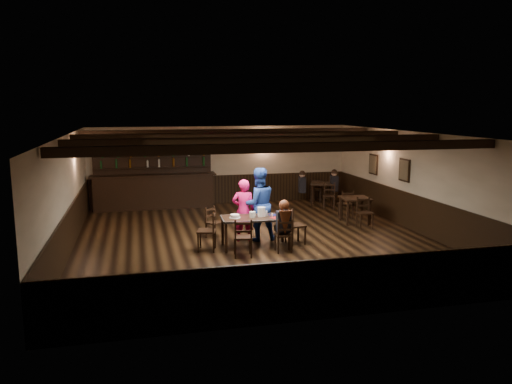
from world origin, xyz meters
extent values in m
plane|color=black|center=(0.00, 0.00, 0.00)|extent=(10.00, 10.00, 0.00)
cube|color=beige|center=(0.00, 5.00, 1.35)|extent=(9.00, 0.02, 2.70)
cube|color=beige|center=(0.00, -5.00, 1.35)|extent=(9.00, 0.02, 2.70)
cube|color=beige|center=(-4.50, 0.00, 1.35)|extent=(0.02, 10.00, 2.70)
cube|color=beige|center=(4.50, 0.00, 1.35)|extent=(0.02, 10.00, 2.70)
cube|color=silver|center=(0.00, 0.00, 2.70)|extent=(9.00, 10.00, 0.02)
cube|color=black|center=(0.00, 4.97, 0.50)|extent=(9.00, 0.04, 1.00)
cube|color=black|center=(0.00, -4.97, 0.50)|extent=(9.00, 0.04, 1.00)
cube|color=black|center=(-4.47, 0.00, 0.50)|extent=(0.04, 10.00, 1.00)
cube|color=black|center=(4.47, 0.00, 0.50)|extent=(0.04, 10.00, 1.00)
cube|color=black|center=(-1.90, 4.97, 1.85)|extent=(0.90, 0.03, 1.00)
cube|color=black|center=(-1.90, 4.95, 1.85)|extent=(0.80, 0.02, 0.90)
cube|color=black|center=(4.47, 0.50, 1.60)|extent=(0.03, 0.55, 0.65)
cube|color=#72664C|center=(4.45, 0.50, 1.60)|extent=(0.02, 0.45, 0.55)
cube|color=black|center=(4.47, 2.40, 1.55)|extent=(0.03, 0.55, 0.65)
cube|color=#72664C|center=(4.45, 2.40, 1.55)|extent=(0.02, 0.45, 0.55)
cube|color=black|center=(0.00, -3.00, 2.60)|extent=(8.90, 0.18, 0.18)
cube|color=black|center=(0.00, -1.00, 2.60)|extent=(8.90, 0.18, 0.18)
cube|color=black|center=(0.00, 1.00, 2.60)|extent=(8.90, 0.18, 0.18)
cube|color=black|center=(0.00, 3.00, 2.60)|extent=(8.90, 0.18, 0.18)
cube|color=black|center=(-0.93, -1.02, 0.35)|extent=(0.06, 0.06, 0.71)
cube|color=black|center=(-0.89, -0.32, 0.35)|extent=(0.06, 0.06, 0.71)
cube|color=black|center=(0.59, -1.10, 0.35)|extent=(0.06, 0.06, 0.71)
cube|color=black|center=(0.62, -0.40, 0.35)|extent=(0.06, 0.06, 0.71)
cube|color=black|center=(-0.15, -0.71, 0.73)|extent=(1.68, 0.90, 0.04)
cube|color=#A5A8AD|center=(-0.13, -0.32, 0.73)|extent=(1.63, 0.12, 0.05)
cube|color=#A5A8AD|center=(-0.17, -1.10, 0.73)|extent=(1.63, 0.12, 0.05)
cube|color=#A5A8AD|center=(0.65, -0.75, 0.73)|extent=(0.07, 0.82, 0.05)
cube|color=#A5A8AD|center=(-0.95, -0.67, 0.73)|extent=(0.07, 0.82, 0.05)
cube|color=black|center=(-0.40, -1.22, 0.21)|extent=(0.04, 0.04, 0.43)
cube|color=black|center=(-0.45, -1.55, 0.21)|extent=(0.04, 0.04, 0.43)
cube|color=black|center=(-0.75, -1.16, 0.21)|extent=(0.04, 0.04, 0.43)
cube|color=black|center=(-0.80, -1.50, 0.21)|extent=(0.04, 0.04, 0.43)
cube|color=black|center=(-0.60, -1.36, 0.45)|extent=(0.47, 0.45, 0.04)
cube|color=black|center=(-0.63, -1.52, 0.67)|extent=(0.42, 0.09, 0.45)
cube|color=black|center=(-0.63, -1.52, 0.63)|extent=(0.36, 0.07, 0.05)
cube|color=black|center=(-0.63, -1.52, 0.80)|extent=(0.36, 0.07, 0.05)
cube|color=black|center=(0.57, -1.09, 0.19)|extent=(0.03, 0.03, 0.39)
cube|color=black|center=(0.56, -1.39, 0.19)|extent=(0.03, 0.03, 0.39)
cube|color=black|center=(0.25, -1.07, 0.19)|extent=(0.03, 0.03, 0.39)
cube|color=black|center=(0.23, -1.38, 0.19)|extent=(0.03, 0.03, 0.39)
cube|color=black|center=(0.40, -1.23, 0.41)|extent=(0.40, 0.38, 0.04)
cube|color=black|center=(0.39, -1.38, 0.61)|extent=(0.38, 0.05, 0.41)
cube|color=black|center=(0.39, -1.38, 0.57)|extent=(0.33, 0.04, 0.05)
cube|color=black|center=(0.39, -1.38, 0.73)|extent=(0.33, 0.04, 0.05)
cube|color=black|center=(-1.46, -0.46, 0.23)|extent=(0.05, 0.05, 0.45)
cube|color=black|center=(-1.11, -0.56, 0.23)|extent=(0.05, 0.05, 0.45)
cube|color=black|center=(-1.55, -0.83, 0.23)|extent=(0.05, 0.05, 0.45)
cube|color=black|center=(-1.21, -0.92, 0.23)|extent=(0.05, 0.05, 0.45)
cube|color=black|center=(-1.33, -0.69, 0.47)|extent=(0.52, 0.54, 0.04)
cube|color=black|center=(-1.16, -0.74, 0.71)|extent=(0.15, 0.44, 0.47)
cube|color=black|center=(-1.16, -0.74, 0.66)|extent=(0.12, 0.37, 0.05)
cube|color=black|center=(-1.16, -0.74, 0.85)|extent=(0.12, 0.37, 0.05)
cube|color=black|center=(1.10, -0.77, 0.22)|extent=(0.04, 0.04, 0.45)
cube|color=black|center=(0.75, -0.83, 0.22)|extent=(0.04, 0.04, 0.45)
cube|color=black|center=(1.04, -0.40, 0.22)|extent=(0.04, 0.04, 0.45)
cube|color=black|center=(0.69, -0.46, 0.22)|extent=(0.04, 0.04, 0.45)
cube|color=black|center=(0.89, -0.62, 0.47)|extent=(0.48, 0.50, 0.04)
cube|color=black|center=(0.72, -0.65, 0.70)|extent=(0.11, 0.44, 0.47)
cube|color=black|center=(0.72, -0.65, 0.65)|extent=(0.09, 0.37, 0.05)
cube|color=black|center=(0.72, -0.65, 0.84)|extent=(0.09, 0.37, 0.05)
cube|color=black|center=(-0.99, 0.20, 0.19)|extent=(0.04, 0.04, 0.39)
cube|color=black|center=(-1.19, 0.43, 0.19)|extent=(0.04, 0.04, 0.39)
cube|color=black|center=(-0.75, 0.41, 0.19)|extent=(0.04, 0.04, 0.39)
cube|color=black|center=(-0.95, 0.64, 0.19)|extent=(0.04, 0.04, 0.39)
cube|color=black|center=(-0.97, 0.42, 0.40)|extent=(0.52, 0.52, 0.04)
cube|color=black|center=(-1.07, 0.54, 0.61)|extent=(0.31, 0.27, 0.40)
cube|color=black|center=(-1.07, 0.54, 0.57)|extent=(0.26, 0.23, 0.04)
cube|color=black|center=(-1.07, 0.54, 0.73)|extent=(0.26, 0.23, 0.04)
imported|color=#E01E8F|center=(-0.30, -0.07, 0.79)|extent=(0.65, 0.49, 1.58)
imported|color=navy|center=(0.09, -0.04, 0.93)|extent=(0.95, 0.76, 1.86)
cube|color=black|center=(0.40, -1.11, 0.52)|extent=(0.31, 0.31, 0.13)
cube|color=black|center=(0.40, -1.23, 0.74)|extent=(0.33, 0.20, 0.47)
cylinder|color=black|center=(0.40, -1.23, 0.96)|extent=(0.10, 0.33, 0.33)
sphere|color=#D8A384|center=(0.40, -1.23, 1.11)|extent=(0.21, 0.21, 0.21)
sphere|color=#3C1C0D|center=(0.40, -1.26, 1.12)|extent=(0.25, 0.25, 0.25)
cone|color=#3C1C0D|center=(0.40, -1.36, 0.72)|extent=(0.20, 0.20, 0.59)
cylinder|color=white|center=(-0.65, -0.68, 0.76)|extent=(0.27, 0.27, 0.01)
cylinder|color=white|center=(-0.65, -0.68, 0.80)|extent=(0.21, 0.21, 0.07)
cylinder|color=silver|center=(-0.65, -0.68, 0.79)|extent=(0.23, 0.23, 0.04)
cylinder|color=white|center=(-0.22, -0.71, 0.82)|extent=(0.15, 0.15, 0.14)
cylinder|color=white|center=(0.01, -0.65, 0.86)|extent=(0.19, 0.19, 0.22)
cylinder|color=#A5A8AD|center=(-0.06, -0.65, 0.77)|extent=(0.04, 0.04, 0.03)
sphere|color=orange|center=(-0.06, -0.65, 0.79)|extent=(0.03, 0.03, 0.03)
cylinder|color=silver|center=(0.24, -0.80, 0.80)|extent=(0.04, 0.04, 0.09)
cylinder|color=#A5A8AD|center=(0.22, -0.79, 0.80)|extent=(0.04, 0.04, 0.10)
cylinder|color=silver|center=(0.13, -0.63, 0.81)|extent=(0.08, 0.08, 0.12)
cube|color=maroon|center=(0.33, -0.88, 0.75)|extent=(0.34, 0.31, 0.00)
cube|color=#0D0E44|center=(0.38, -0.58, 0.75)|extent=(0.33, 0.24, 0.00)
cube|color=black|center=(-2.34, 4.65, 0.55)|extent=(3.90, 0.60, 1.10)
cube|color=black|center=(-2.34, 4.65, 1.12)|extent=(4.10, 0.70, 0.05)
cube|color=black|center=(-2.34, 4.92, 1.10)|extent=(3.90, 0.10, 2.20)
cube|color=black|center=(-2.34, 4.82, 1.35)|extent=(3.80, 0.22, 0.03)
cube|color=black|center=(-2.34, 4.82, 1.70)|extent=(3.80, 0.22, 0.03)
cube|color=black|center=(-2.34, 4.82, 2.05)|extent=(3.80, 0.22, 0.03)
cube|color=black|center=(3.29, 1.14, 0.73)|extent=(0.88, 0.88, 0.04)
cube|color=black|center=(2.93, 0.83, 0.35)|extent=(0.05, 0.05, 0.71)
cube|color=black|center=(2.99, 1.50, 0.35)|extent=(0.05, 0.05, 0.71)
cube|color=black|center=(3.60, 0.77, 0.35)|extent=(0.05, 0.05, 0.71)
cube|color=black|center=(3.66, 1.44, 0.35)|extent=(0.05, 0.05, 0.71)
cube|color=black|center=(3.38, 3.99, 0.73)|extent=(1.04, 1.04, 0.04)
cube|color=black|center=(2.95, 3.83, 0.35)|extent=(0.05, 0.05, 0.71)
cube|color=black|center=(3.22, 4.41, 0.35)|extent=(0.05, 0.05, 0.71)
cube|color=black|center=(3.54, 3.56, 0.35)|extent=(0.05, 0.05, 0.71)
cube|color=black|center=(3.80, 4.15, 0.35)|extent=(0.05, 0.05, 0.71)
cube|color=black|center=(2.60, 3.90, 0.73)|extent=(0.29, 0.40, 0.52)
sphere|color=#D8A384|center=(2.60, 3.90, 1.08)|extent=(0.20, 0.20, 0.20)
sphere|color=black|center=(2.60, 3.90, 1.11)|extent=(0.21, 0.21, 0.21)
cube|color=black|center=(3.75, 3.86, 0.74)|extent=(0.28, 0.40, 0.53)
sphere|color=#D8A384|center=(3.75, 3.86, 1.09)|extent=(0.20, 0.20, 0.20)
sphere|color=black|center=(3.75, 3.86, 1.13)|extent=(0.21, 0.21, 0.21)
camera|label=1|loc=(-2.89, -12.08, 3.38)|focal=35.00mm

